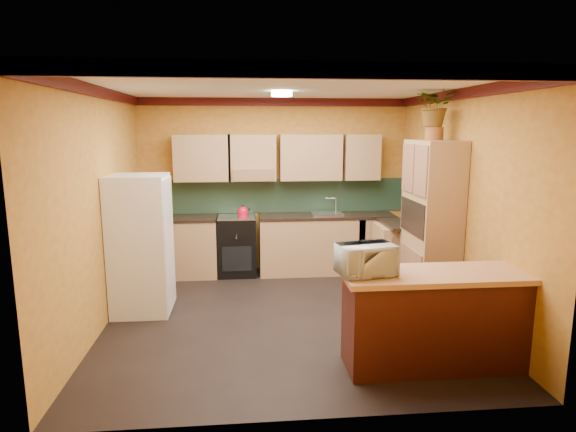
{
  "coord_description": "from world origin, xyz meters",
  "views": [
    {
      "loc": [
        -0.49,
        -5.48,
        2.25
      ],
      "look_at": [
        0.06,
        0.45,
        1.15
      ],
      "focal_mm": 30.0,
      "sensor_mm": 36.0,
      "label": 1
    }
  ],
  "objects_px": {
    "fridge": "(140,245)",
    "microwave": "(366,259)",
    "breakfast_bar": "(441,322)",
    "pantry": "(431,225)",
    "stove": "(237,245)",
    "base_cabinets_back": "(277,246)"
  },
  "relations": [
    {
      "from": "pantry",
      "to": "microwave",
      "type": "height_order",
      "value": "pantry"
    },
    {
      "from": "breakfast_bar",
      "to": "pantry",
      "type": "bearing_deg",
      "value": 72.55
    },
    {
      "from": "fridge",
      "to": "microwave",
      "type": "relative_size",
      "value": 3.38
    },
    {
      "from": "stove",
      "to": "microwave",
      "type": "distance_m",
      "value": 3.42
    },
    {
      "from": "stove",
      "to": "fridge",
      "type": "bearing_deg",
      "value": -128.26
    },
    {
      "from": "pantry",
      "to": "microwave",
      "type": "xyz_separation_m",
      "value": [
        -1.24,
        -1.59,
        0.02
      ]
    },
    {
      "from": "stove",
      "to": "pantry",
      "type": "xyz_separation_m",
      "value": [
        2.45,
        -1.55,
        0.59
      ]
    },
    {
      "from": "pantry",
      "to": "base_cabinets_back",
      "type": "bearing_deg",
      "value": 139.72
    },
    {
      "from": "pantry",
      "to": "microwave",
      "type": "bearing_deg",
      "value": -127.98
    },
    {
      "from": "fridge",
      "to": "microwave",
      "type": "xyz_separation_m",
      "value": [
        2.36,
        -1.69,
        0.22
      ]
    },
    {
      "from": "base_cabinets_back",
      "to": "fridge",
      "type": "bearing_deg",
      "value": -140.64
    },
    {
      "from": "stove",
      "to": "fridge",
      "type": "distance_m",
      "value": 1.89
    },
    {
      "from": "base_cabinets_back",
      "to": "breakfast_bar",
      "type": "distance_m",
      "value": 3.41
    },
    {
      "from": "stove",
      "to": "microwave",
      "type": "height_order",
      "value": "microwave"
    },
    {
      "from": "stove",
      "to": "pantry",
      "type": "height_order",
      "value": "pantry"
    },
    {
      "from": "pantry",
      "to": "breakfast_bar",
      "type": "height_order",
      "value": "pantry"
    },
    {
      "from": "base_cabinets_back",
      "to": "fridge",
      "type": "height_order",
      "value": "fridge"
    },
    {
      "from": "breakfast_bar",
      "to": "microwave",
      "type": "height_order",
      "value": "microwave"
    },
    {
      "from": "base_cabinets_back",
      "to": "pantry",
      "type": "relative_size",
      "value": 1.74
    },
    {
      "from": "stove",
      "to": "pantry",
      "type": "relative_size",
      "value": 0.43
    },
    {
      "from": "pantry",
      "to": "fridge",
      "type": "bearing_deg",
      "value": 178.43
    },
    {
      "from": "base_cabinets_back",
      "to": "pantry",
      "type": "distance_m",
      "value": 2.47
    }
  ]
}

